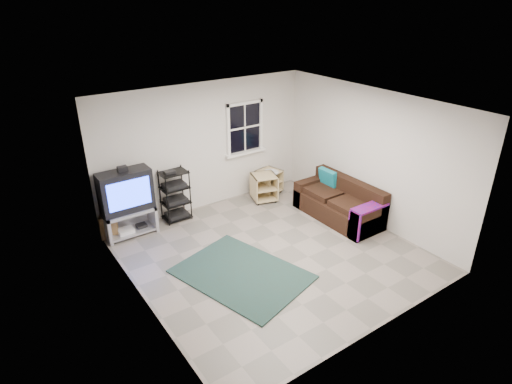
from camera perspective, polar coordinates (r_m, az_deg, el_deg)
room at (r=9.12m, az=-1.50°, el=8.14°), size 4.60×4.62×4.60m
tv_unit at (r=8.11m, az=-16.89°, el=-0.76°), size 0.93×0.47×1.37m
av_rack at (r=8.56m, az=-10.69°, el=-0.83°), size 0.53×0.38×1.05m
side_table_left at (r=9.29m, az=0.99°, el=0.80°), size 0.62×0.62×0.59m
side_table_right at (r=9.62m, az=1.61°, el=1.65°), size 0.57×0.57×0.55m
sofa at (r=8.71m, az=11.09°, el=-1.56°), size 0.82×1.85×0.85m
shag_rug at (r=7.04m, az=-1.91°, el=-10.86°), size 1.96×2.34×0.02m
paper_bag at (r=8.35m, az=-19.01°, el=-4.41°), size 0.35×0.28×0.44m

